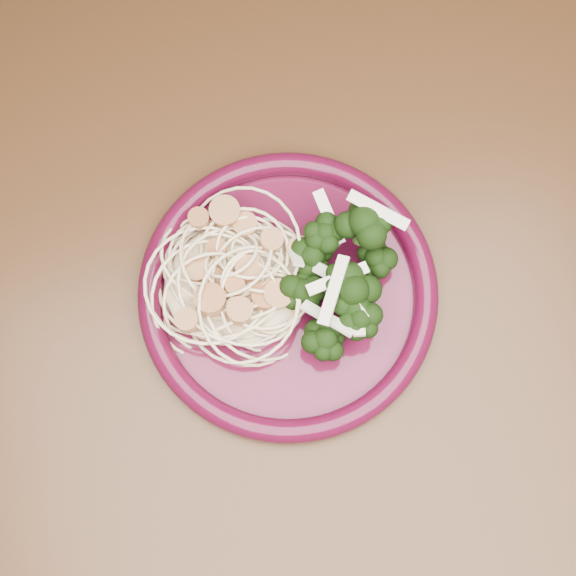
{
  "coord_description": "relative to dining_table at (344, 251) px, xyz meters",
  "views": [
    {
      "loc": [
        -0.1,
        -0.22,
        1.37
      ],
      "look_at": [
        -0.07,
        -0.06,
        0.77
      ],
      "focal_mm": 50.0,
      "sensor_mm": 36.0,
      "label": 1
    }
  ],
  "objects": [
    {
      "name": "broccoli_pile",
      "position": [
        -0.02,
        -0.08,
        0.13
      ],
      "size": [
        0.13,
        0.16,
        0.05
      ],
      "primitive_type": "ellipsoid",
      "rotation": [
        0.0,
        0.0,
        -0.4
      ],
      "color": "black",
      "rests_on": "dinner_plate"
    },
    {
      "name": "onion_garnish",
      "position": [
        -0.02,
        -0.08,
        0.16
      ],
      "size": [
        0.09,
        0.1,
        0.05
      ],
      "primitive_type": null,
      "rotation": [
        0.0,
        0.0,
        -0.4
      ],
      "color": "beige",
      "rests_on": "broccoli_pile"
    },
    {
      "name": "spaghetti_pile",
      "position": [
        -0.1,
        -0.04,
        0.12
      ],
      "size": [
        0.15,
        0.14,
        0.03
      ],
      "primitive_type": "ellipsoid",
      "rotation": [
        0.0,
        0.0,
        -0.4
      ],
      "color": "beige",
      "rests_on": "dinner_plate"
    },
    {
      "name": "dining_table",
      "position": [
        0.0,
        0.0,
        0.0
      ],
      "size": [
        1.2,
        0.8,
        0.75
      ],
      "color": "#472814",
      "rests_on": "ground"
    },
    {
      "name": "scallop_cluster",
      "position": [
        -0.1,
        -0.04,
        0.15
      ],
      "size": [
        0.15,
        0.15,
        0.04
      ],
      "primitive_type": null,
      "rotation": [
        0.0,
        0.0,
        -0.4
      ],
      "color": "#B17140",
      "rests_on": "spaghetti_pile"
    },
    {
      "name": "dinner_plate",
      "position": [
        -0.07,
        -0.06,
        0.11
      ],
      "size": [
        0.31,
        0.31,
        0.02
      ],
      "rotation": [
        0.0,
        0.0,
        -0.4
      ],
      "color": "#490C24",
      "rests_on": "dining_table"
    }
  ]
}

